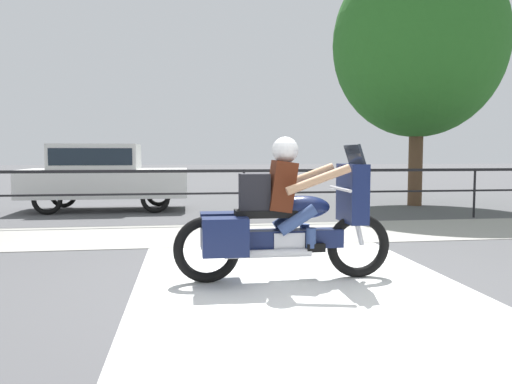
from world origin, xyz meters
TOP-DOWN VIEW (x-y plane):
  - ground_plane at (0.00, 0.00)m, footprint 120.00×120.00m
  - sidewalk_band at (0.00, 3.40)m, footprint 44.00×2.40m
  - crosswalk_band at (-0.00, -0.20)m, footprint 3.47×6.00m
  - fence_railing at (0.00, 4.92)m, footprint 36.00×0.05m
  - motorcycle at (-0.12, 0.14)m, footprint 2.43×0.76m
  - parked_car at (-3.21, 7.50)m, footprint 3.93×1.67m
  - tree_behind_sign at (4.98, 7.54)m, footprint 4.51×4.51m

SIDE VIEW (x-z plane):
  - ground_plane at x=0.00m, z-range 0.00..0.00m
  - crosswalk_band at x=0.00m, z-range 0.00..0.01m
  - sidewalk_band at x=0.00m, z-range 0.00..0.01m
  - motorcycle at x=-0.12m, z-range -0.09..1.50m
  - fence_railing at x=0.00m, z-range 0.31..1.39m
  - parked_car at x=-3.21m, z-range 0.11..1.75m
  - tree_behind_sign at x=4.98m, z-range 0.91..7.72m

